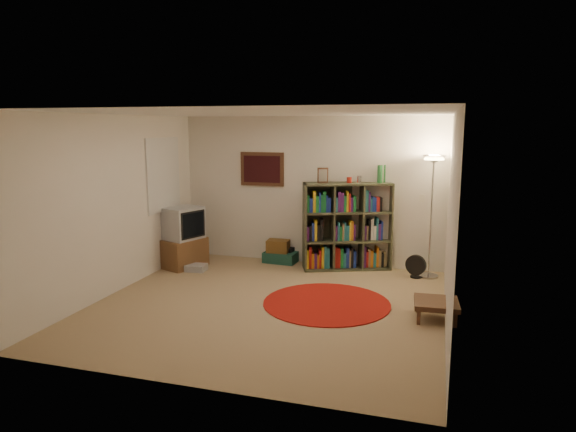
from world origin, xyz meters
name	(u,v)px	position (x,y,z in m)	size (l,w,h in m)	color
room	(265,210)	(-0.05, 0.05, 1.26)	(4.54, 4.54, 2.54)	#977C59
bookshelf	(346,227)	(0.66, 2.04, 0.69)	(1.48, 0.90, 1.72)	#3C3E29
floor_lamp	(433,176)	(2.01, 1.92, 1.58)	(0.48, 0.48, 1.91)	#ADABB0
floor_fan	(416,266)	(1.81, 1.81, 0.18)	(0.32, 0.21, 0.37)	black
tv_stand	(184,238)	(-1.95, 1.37, 0.49)	(0.70, 0.82, 1.01)	brown
dvd_box	(196,268)	(-1.64, 1.20, 0.05)	(0.34, 0.29, 0.11)	#A5A5A9
suitcase	(281,257)	(-0.48, 2.10, 0.09)	(0.58, 0.40, 0.18)	#163E32
wicker_basket	(278,246)	(-0.52, 2.10, 0.29)	(0.38, 0.28, 0.21)	#5A3916
duffel_bag	(285,253)	(-0.45, 2.26, 0.12)	(0.40, 0.34, 0.25)	black
paper_towel	(326,260)	(0.34, 2.00, 0.12)	(0.13, 0.13, 0.25)	silver
red_rug	(327,303)	(0.74, 0.27, 0.01)	(1.70, 1.70, 0.02)	maroon
side_table	(436,304)	(2.14, 0.09, 0.20)	(0.56, 0.56, 0.24)	#3D2215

